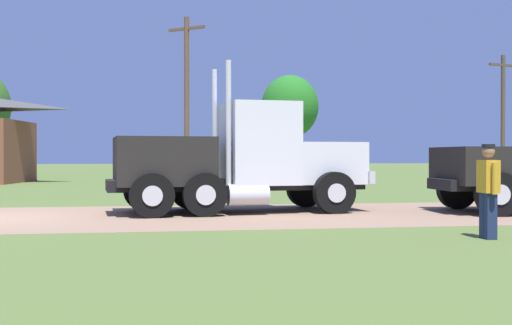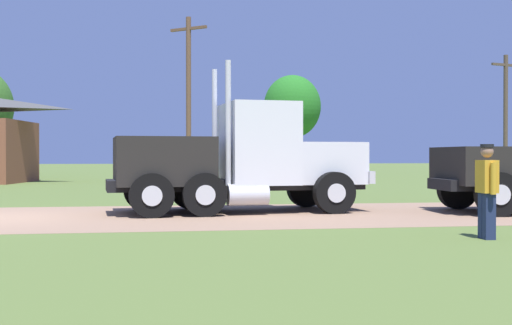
{
  "view_description": "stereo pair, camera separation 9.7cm",
  "coord_description": "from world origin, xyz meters",
  "px_view_note": "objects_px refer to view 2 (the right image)",
  "views": [
    {
      "loc": [
        3.59,
        -16.0,
        1.46
      ],
      "look_at": [
        6.3,
        0.91,
        1.28
      ],
      "focal_mm": 46.35,
      "sensor_mm": 36.0,
      "label": 1
    },
    {
      "loc": [
        3.68,
        -16.02,
        1.46
      ],
      "look_at": [
        6.3,
        0.91,
        1.28
      ],
      "focal_mm": 46.35,
      "sensor_mm": 36.0,
      "label": 2
    }
  ],
  "objects_px": {
    "visitor_walking_mid": "(487,188)",
    "truck_foreground_white": "(239,161)",
    "utility_pole_near": "(189,96)",
    "utility_pole_far": "(506,113)"
  },
  "relations": [
    {
      "from": "visitor_walking_mid",
      "to": "truck_foreground_white",
      "type": "bearing_deg",
      "value": 120.27
    },
    {
      "from": "utility_pole_far",
      "to": "utility_pole_near",
      "type": "bearing_deg",
      "value": -171.64
    },
    {
      "from": "visitor_walking_mid",
      "to": "utility_pole_near",
      "type": "bearing_deg",
      "value": 99.67
    },
    {
      "from": "truck_foreground_white",
      "to": "visitor_walking_mid",
      "type": "height_order",
      "value": "truck_foreground_white"
    },
    {
      "from": "visitor_walking_mid",
      "to": "utility_pole_near",
      "type": "relative_size",
      "value": 0.19
    },
    {
      "from": "visitor_walking_mid",
      "to": "utility_pole_far",
      "type": "distance_m",
      "value": 30.44
    },
    {
      "from": "truck_foreground_white",
      "to": "visitor_walking_mid",
      "type": "distance_m",
      "value": 7.13
    },
    {
      "from": "truck_foreground_white",
      "to": "utility_pole_far",
      "type": "bearing_deg",
      "value": 46.88
    },
    {
      "from": "truck_foreground_white",
      "to": "utility_pole_far",
      "type": "relative_size",
      "value": 0.91
    },
    {
      "from": "truck_foreground_white",
      "to": "utility_pole_far",
      "type": "xyz_separation_m",
      "value": [
        18.77,
        20.05,
        2.68
      ]
    }
  ]
}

